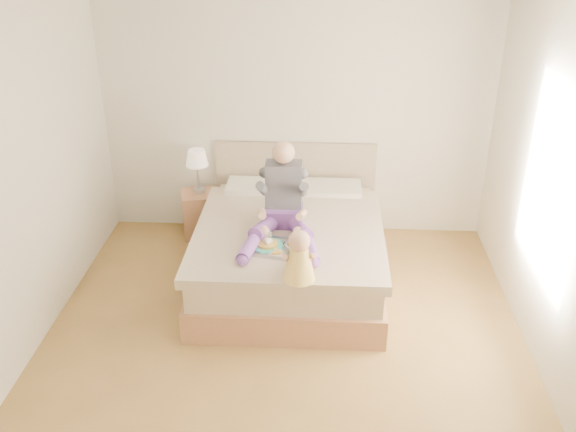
# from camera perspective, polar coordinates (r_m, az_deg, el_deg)

# --- Properties ---
(room) EXTENTS (4.02, 4.22, 2.71)m
(room) POSITION_cam_1_polar(r_m,az_deg,el_deg) (4.61, 0.49, 3.63)
(room) COLOR brown
(room) RESTS_ON ground
(bed) EXTENTS (1.70, 2.18, 1.00)m
(bed) POSITION_cam_1_polar(r_m,az_deg,el_deg) (6.11, 0.20, -2.70)
(bed) COLOR #996847
(bed) RESTS_ON ground
(nightstand) EXTENTS (0.47, 0.44, 0.49)m
(nightstand) POSITION_cam_1_polar(r_m,az_deg,el_deg) (6.96, -7.69, 0.24)
(nightstand) COLOR #996847
(nightstand) RESTS_ON ground
(lamp) EXTENTS (0.23, 0.23, 0.47)m
(lamp) POSITION_cam_1_polar(r_m,az_deg,el_deg) (6.74, -8.09, 4.93)
(lamp) COLOR #AEB1B5
(lamp) RESTS_ON nightstand
(adult) EXTENTS (0.69, 0.96, 0.81)m
(adult) POSITION_cam_1_polar(r_m,az_deg,el_deg) (5.67, -0.48, 0.91)
(adult) COLOR #663990
(adult) RESTS_ON bed
(tray) EXTENTS (0.50, 0.43, 0.13)m
(tray) POSITION_cam_1_polar(r_m,az_deg,el_deg) (5.46, -0.91, -2.66)
(tray) COLOR #AEB1B5
(tray) RESTS_ON bed
(baby) EXTENTS (0.28, 0.38, 0.42)m
(baby) POSITION_cam_1_polar(r_m,az_deg,el_deg) (4.98, 0.99, -3.86)
(baby) COLOR #F7C94E
(baby) RESTS_ON bed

